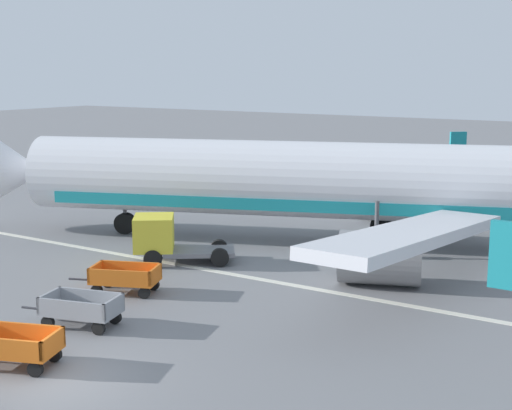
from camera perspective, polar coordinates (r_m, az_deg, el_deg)
name	(u,v)px	position (r m, az deg, el deg)	size (l,w,h in m)	color
ground_plane	(58,383)	(21.83, -14.80, -12.90)	(220.00, 220.00, 0.00)	slate
apron_stripe	(277,282)	(30.34, 1.60, -5.88)	(120.00, 0.36, 0.01)	silver
airplane	(349,183)	(36.35, 7.09, 1.69)	(36.36, 29.62, 11.34)	silver
baggage_cart_second_in_row	(14,346)	(23.07, -17.88, -10.17)	(3.59, 2.18, 1.07)	orange
baggage_cart_third_in_row	(81,309)	(25.86, -13.14, -7.68)	(3.62, 2.01, 1.07)	gray
baggage_cart_fourth_in_row	(125,278)	(29.22, -9.92, -5.46)	(3.57, 2.24, 1.07)	orange
service_truck_beside_carts	(165,238)	(33.32, -6.91, -2.52)	(4.64, 4.13, 2.10)	slate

